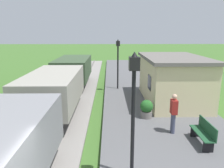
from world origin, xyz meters
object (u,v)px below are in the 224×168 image
object	(u,v)px
potted_planter	(147,109)
lamp_post_near	(134,94)
freight_train	(54,92)
station_hut	(172,79)
person_waiting	(174,112)
bench_near_hut	(204,133)
lamp_post_far	(118,55)

from	to	relation	value
potted_planter	lamp_post_near	xyz separation A→B (m)	(-1.20, -4.51, 2.08)
freight_train	station_hut	bearing A→B (deg)	15.82
freight_train	station_hut	size ratio (longest dim) A/B	3.34
person_waiting	potted_planter	size ratio (longest dim) A/B	1.87
station_hut	potted_planter	distance (m)	3.54
person_waiting	lamp_post_near	world-z (taller)	lamp_post_near
person_waiting	lamp_post_near	distance (m)	3.84
bench_near_hut	person_waiting	size ratio (longest dim) A/B	0.88
person_waiting	lamp_post_near	xyz separation A→B (m)	(-2.04, -2.82, 1.62)
freight_train	lamp_post_far	distance (m)	6.29
station_hut	bench_near_hut	xyz separation A→B (m)	(-0.29, -5.43, -0.93)
station_hut	person_waiting	xyz separation A→B (m)	(-1.18, -4.44, -0.47)
bench_near_hut	person_waiting	xyz separation A→B (m)	(-0.90, 0.99, 0.46)
lamp_post_near	lamp_post_far	bearing A→B (deg)	90.00
lamp_post_far	potted_planter	bearing A→B (deg)	-78.29
station_hut	potted_planter	world-z (taller)	station_hut
freight_train	station_hut	xyz separation A→B (m)	(6.80, 1.93, 0.26)
potted_planter	lamp_post_near	distance (m)	5.11
person_waiting	lamp_post_far	world-z (taller)	lamp_post_far
station_hut	lamp_post_far	bearing A→B (deg)	136.49
freight_train	person_waiting	xyz separation A→B (m)	(5.62, -2.51, -0.21)
lamp_post_far	person_waiting	bearing A→B (deg)	-74.79
station_hut	lamp_post_near	bearing A→B (deg)	-113.92
person_waiting	lamp_post_far	size ratio (longest dim) A/B	0.46
lamp_post_far	freight_train	bearing A→B (deg)	-125.69
freight_train	potted_planter	world-z (taller)	freight_train
potted_planter	lamp_post_far	bearing A→B (deg)	101.71
freight_train	person_waiting	bearing A→B (deg)	-24.11
freight_train	bench_near_hut	distance (m)	7.43
station_hut	bench_near_hut	bearing A→B (deg)	-93.02
station_hut	potted_planter	size ratio (longest dim) A/B	6.33
station_hut	lamp_post_near	size ratio (longest dim) A/B	1.57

